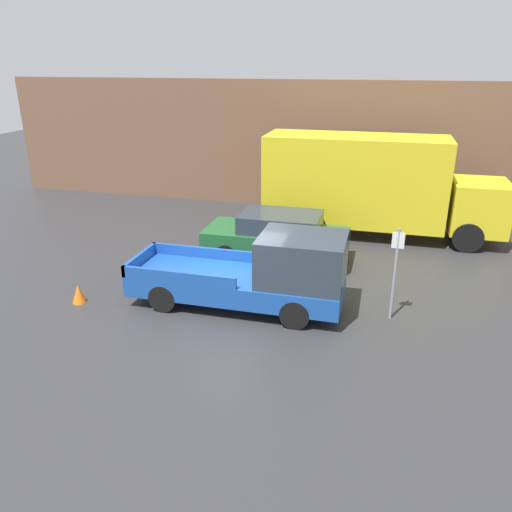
# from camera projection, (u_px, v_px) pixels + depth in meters

# --- Properties ---
(ground_plane) EXTENTS (60.00, 60.00, 0.00)m
(ground_plane) POSITION_uv_depth(u_px,v_px,m) (233.00, 305.00, 13.51)
(ground_plane) COLOR #2D2D30
(building_wall) EXTENTS (28.00, 0.15, 5.44)m
(building_wall) POSITION_uv_depth(u_px,v_px,m) (301.00, 146.00, 21.62)
(building_wall) COLOR brown
(building_wall) RESTS_ON ground
(pickup_truck) EXTENTS (5.67, 1.93, 2.12)m
(pickup_truck) POSITION_uv_depth(u_px,v_px,m) (261.00, 274.00, 13.03)
(pickup_truck) COLOR #194799
(pickup_truck) RESTS_ON ground
(car) EXTENTS (4.64, 1.97, 1.60)m
(car) POSITION_uv_depth(u_px,v_px,m) (277.00, 236.00, 16.29)
(car) COLOR #1E592D
(car) RESTS_ON ground
(delivery_truck) EXTENTS (8.58, 2.35, 3.66)m
(delivery_truck) POSITION_uv_depth(u_px,v_px,m) (370.00, 184.00, 18.30)
(delivery_truck) COLOR gold
(delivery_truck) RESTS_ON ground
(parking_sign) EXTENTS (0.30, 0.07, 2.43)m
(parking_sign) POSITION_uv_depth(u_px,v_px,m) (395.00, 269.00, 12.32)
(parking_sign) COLOR gray
(parking_sign) RESTS_ON ground
(traffic_cone) EXTENTS (0.37, 0.37, 0.52)m
(traffic_cone) POSITION_uv_depth(u_px,v_px,m) (79.00, 294.00, 13.58)
(traffic_cone) COLOR orange
(traffic_cone) RESTS_ON ground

